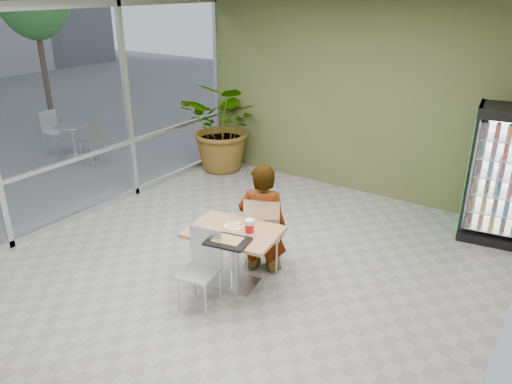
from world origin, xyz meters
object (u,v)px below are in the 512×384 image
(cafeteria_tray, at_px, (228,241))
(beverage_fridge, at_px, (501,176))
(soda_cup, at_px, (250,227))
(potted_plant, at_px, (225,126))
(chair_near, at_px, (203,261))
(seated_woman, at_px, (262,228))
(dining_table, at_px, (234,246))
(chair_far, at_px, (263,228))

(cafeteria_tray, relative_size, beverage_fridge, 0.25)
(soda_cup, bearing_deg, potted_plant, 131.56)
(beverage_fridge, bearing_deg, potted_plant, 170.79)
(chair_near, relative_size, beverage_fridge, 0.47)
(soda_cup, xyz_separation_m, beverage_fridge, (2.08, 3.07, 0.12))
(seated_woman, bearing_deg, potted_plant, -67.83)
(beverage_fridge, bearing_deg, dining_table, -134.60)
(chair_far, bearing_deg, potted_plant, -67.90)
(chair_far, bearing_deg, cafeteria_tray, 71.08)
(chair_near, bearing_deg, soda_cup, 47.01)
(chair_near, xyz_separation_m, seated_woman, (0.12, 1.02, 0.03))
(chair_near, xyz_separation_m, beverage_fridge, (2.39, 3.55, 0.43))
(cafeteria_tray, bearing_deg, dining_table, 113.83)
(dining_table, bearing_deg, cafeteria_tray, -66.17)
(chair_far, height_order, seated_woman, seated_woman)
(cafeteria_tray, distance_m, potted_plant, 4.42)
(soda_cup, bearing_deg, dining_table, -176.22)
(seated_woman, xyz_separation_m, potted_plant, (-2.64, 2.64, 0.32))
(seated_woman, bearing_deg, chair_near, 60.46)
(chair_far, height_order, cafeteria_tray, chair_far)
(potted_plant, bearing_deg, beverage_fridge, -1.29)
(chair_near, height_order, soda_cup, soda_cup)
(dining_table, height_order, chair_near, chair_near)
(potted_plant, bearing_deg, soda_cup, -48.44)
(chair_near, bearing_deg, seated_woman, 72.49)
(chair_far, relative_size, cafeteria_tray, 2.13)
(soda_cup, distance_m, cafeteria_tray, 0.32)
(cafeteria_tray, bearing_deg, seated_woman, 96.41)
(chair_far, height_order, potted_plant, potted_plant)
(seated_woman, relative_size, soda_cup, 9.17)
(chair_near, bearing_deg, potted_plant, 113.70)
(dining_table, distance_m, cafeteria_tray, 0.38)
(chair_near, distance_m, potted_plant, 4.46)
(beverage_fridge, bearing_deg, seated_woman, -139.78)
(beverage_fridge, relative_size, potted_plant, 1.09)
(beverage_fridge, bearing_deg, chair_far, -138.75)
(chair_near, bearing_deg, beverage_fridge, 45.35)
(chair_near, height_order, seated_woman, seated_woman)
(cafeteria_tray, bearing_deg, chair_near, -138.66)
(seated_woman, xyz_separation_m, beverage_fridge, (2.27, 2.53, 0.40))
(chair_near, relative_size, potted_plant, 0.52)
(chair_far, bearing_deg, chair_near, 57.81)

